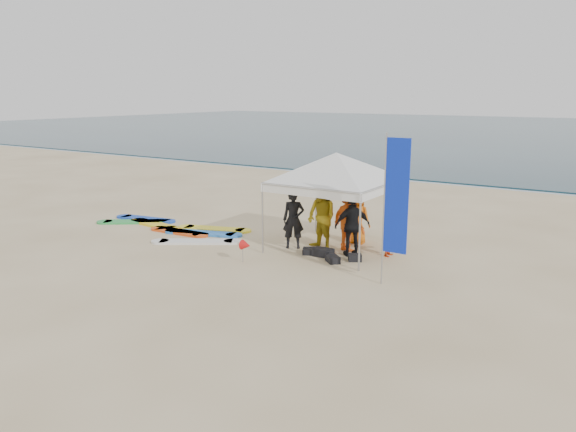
{
  "coord_description": "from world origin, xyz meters",
  "views": [
    {
      "loc": [
        7.8,
        -10.08,
        4.53
      ],
      "look_at": [
        -0.38,
        2.6,
        1.2
      ],
      "focal_mm": 35.0,
      "sensor_mm": 36.0,
      "label": 1
    }
  ],
  "objects_px": {
    "canopy_tent": "(336,153)",
    "person_black_a": "(294,219)",
    "person_orange_a": "(349,219)",
    "marker_pennant": "(246,245)",
    "surfboard_spread": "(175,229)",
    "person_orange_b": "(357,217)",
    "person_seated": "(389,241)",
    "feather_flag": "(395,198)",
    "person_black_b": "(352,226)",
    "person_yellow": "(321,217)"
  },
  "relations": [
    {
      "from": "canopy_tent",
      "to": "person_black_a",
      "type": "bearing_deg",
      "value": -151.11
    },
    {
      "from": "person_orange_b",
      "to": "person_seated",
      "type": "relative_size",
      "value": 1.86
    },
    {
      "from": "person_black_a",
      "to": "feather_flag",
      "type": "relative_size",
      "value": 0.48
    },
    {
      "from": "person_black_b",
      "to": "marker_pennant",
      "type": "height_order",
      "value": "person_black_b"
    },
    {
      "from": "canopy_tent",
      "to": "marker_pennant",
      "type": "relative_size",
      "value": 6.77
    },
    {
      "from": "person_seated",
      "to": "surfboard_spread",
      "type": "height_order",
      "value": "person_seated"
    },
    {
      "from": "person_black_b",
      "to": "canopy_tent",
      "type": "height_order",
      "value": "canopy_tent"
    },
    {
      "from": "person_yellow",
      "to": "marker_pennant",
      "type": "height_order",
      "value": "person_yellow"
    },
    {
      "from": "canopy_tent",
      "to": "marker_pennant",
      "type": "bearing_deg",
      "value": -117.47
    },
    {
      "from": "person_black_a",
      "to": "canopy_tent",
      "type": "height_order",
      "value": "canopy_tent"
    },
    {
      "from": "surfboard_spread",
      "to": "person_orange_b",
      "type": "bearing_deg",
      "value": 16.44
    },
    {
      "from": "person_yellow",
      "to": "canopy_tent",
      "type": "distance_m",
      "value": 1.91
    },
    {
      "from": "person_black_a",
      "to": "person_orange_a",
      "type": "xyz_separation_m",
      "value": [
        1.49,
        0.63,
        0.08
      ]
    },
    {
      "from": "person_orange_b",
      "to": "feather_flag",
      "type": "relative_size",
      "value": 0.45
    },
    {
      "from": "person_orange_b",
      "to": "person_black_a",
      "type": "bearing_deg",
      "value": 45.66
    },
    {
      "from": "person_seated",
      "to": "feather_flag",
      "type": "distance_m",
      "value": 3.08
    },
    {
      "from": "person_black_a",
      "to": "person_seated",
      "type": "height_order",
      "value": "person_black_a"
    },
    {
      "from": "person_yellow",
      "to": "person_orange_b",
      "type": "relative_size",
      "value": 1.2
    },
    {
      "from": "person_orange_b",
      "to": "surfboard_spread",
      "type": "bearing_deg",
      "value": 14.14
    },
    {
      "from": "person_orange_b",
      "to": "person_seated",
      "type": "bearing_deg",
      "value": 149.2
    },
    {
      "from": "surfboard_spread",
      "to": "person_yellow",
      "type": "bearing_deg",
      "value": 6.11
    },
    {
      "from": "person_orange_a",
      "to": "marker_pennant",
      "type": "relative_size",
      "value": 2.98
    },
    {
      "from": "person_orange_a",
      "to": "person_orange_b",
      "type": "bearing_deg",
      "value": -59.79
    },
    {
      "from": "person_orange_a",
      "to": "surfboard_spread",
      "type": "bearing_deg",
      "value": 29.24
    },
    {
      "from": "person_black_a",
      "to": "person_orange_a",
      "type": "bearing_deg",
      "value": -9.14
    },
    {
      "from": "marker_pennant",
      "to": "person_seated",
      "type": "bearing_deg",
      "value": 42.71
    },
    {
      "from": "person_orange_b",
      "to": "canopy_tent",
      "type": "bearing_deg",
      "value": 70.52
    },
    {
      "from": "person_orange_a",
      "to": "person_black_b",
      "type": "height_order",
      "value": "person_orange_a"
    },
    {
      "from": "person_black_b",
      "to": "person_seated",
      "type": "bearing_deg",
      "value": 168.68
    },
    {
      "from": "person_orange_b",
      "to": "marker_pennant",
      "type": "height_order",
      "value": "person_orange_b"
    },
    {
      "from": "person_black_b",
      "to": "canopy_tent",
      "type": "xyz_separation_m",
      "value": [
        -0.75,
        0.38,
        1.97
      ]
    },
    {
      "from": "person_orange_a",
      "to": "person_orange_b",
      "type": "height_order",
      "value": "person_orange_a"
    },
    {
      "from": "person_orange_a",
      "to": "feather_flag",
      "type": "bearing_deg",
      "value": 157.13
    },
    {
      "from": "person_orange_a",
      "to": "canopy_tent",
      "type": "bearing_deg",
      "value": 25.91
    },
    {
      "from": "person_black_a",
      "to": "surfboard_spread",
      "type": "xyz_separation_m",
      "value": [
        -4.58,
        -0.25,
        -0.83
      ]
    },
    {
      "from": "person_black_a",
      "to": "person_orange_a",
      "type": "relative_size",
      "value": 0.91
    },
    {
      "from": "person_black_b",
      "to": "person_seated",
      "type": "xyz_separation_m",
      "value": [
        0.88,
        0.55,
        -0.43
      ]
    },
    {
      "from": "person_orange_b",
      "to": "canopy_tent",
      "type": "relative_size",
      "value": 0.38
    },
    {
      "from": "person_orange_a",
      "to": "person_orange_b",
      "type": "distance_m",
      "value": 0.89
    },
    {
      "from": "person_orange_b",
      "to": "person_orange_a",
      "type": "bearing_deg",
      "value": 96.89
    },
    {
      "from": "person_black_a",
      "to": "person_black_b",
      "type": "distance_m",
      "value": 1.83
    },
    {
      "from": "person_orange_a",
      "to": "person_seated",
      "type": "height_order",
      "value": "person_orange_a"
    },
    {
      "from": "person_yellow",
      "to": "person_orange_b",
      "type": "bearing_deg",
      "value": 83.13
    },
    {
      "from": "person_yellow",
      "to": "person_orange_b",
      "type": "xyz_separation_m",
      "value": [
        0.59,
        1.18,
        -0.16
      ]
    },
    {
      "from": "person_black_a",
      "to": "marker_pennant",
      "type": "relative_size",
      "value": 2.73
    },
    {
      "from": "person_black_a",
      "to": "person_seated",
      "type": "distance_m",
      "value": 2.85
    },
    {
      "from": "person_black_b",
      "to": "surfboard_spread",
      "type": "xyz_separation_m",
      "value": [
        -6.4,
        -0.46,
        -0.83
      ]
    },
    {
      "from": "person_orange_a",
      "to": "person_seated",
      "type": "bearing_deg",
      "value": -152.55
    },
    {
      "from": "canopy_tent",
      "to": "surfboard_spread",
      "type": "distance_m",
      "value": 6.36
    },
    {
      "from": "person_black_b",
      "to": "person_orange_b",
      "type": "bearing_deg",
      "value": -113.18
    }
  ]
}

